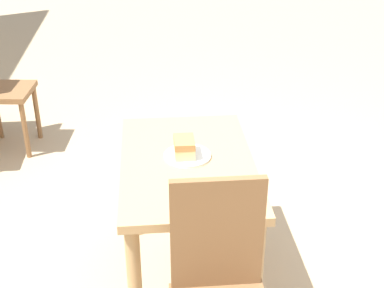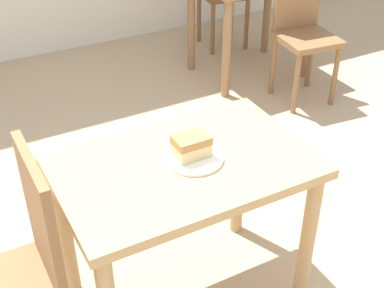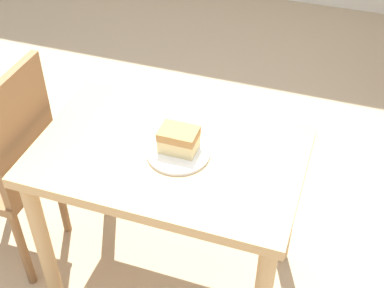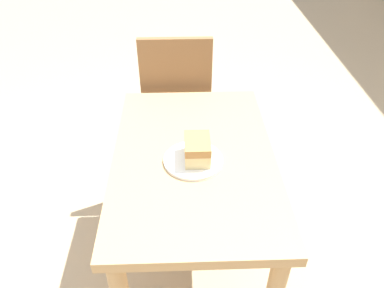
{
  "view_description": "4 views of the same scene",
  "coord_description": "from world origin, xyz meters",
  "px_view_note": "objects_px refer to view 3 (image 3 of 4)",
  "views": [
    {
      "loc": [
        -2.23,
        0.34,
        1.93
      ],
      "look_at": [
        -0.11,
        0.15,
        0.78
      ],
      "focal_mm": 50.0,
      "sensor_mm": 36.0,
      "label": 1
    },
    {
      "loc": [
        -0.86,
        -1.23,
        1.84
      ],
      "look_at": [
        -0.1,
        0.17,
        0.78
      ],
      "focal_mm": 50.0,
      "sensor_mm": 36.0,
      "label": 2
    },
    {
      "loc": [
        0.39,
        -1.12,
        1.92
      ],
      "look_at": [
        -0.07,
        0.23,
        0.72
      ],
      "focal_mm": 50.0,
      "sensor_mm": 36.0,
      "label": 3
    },
    {
      "loc": [
        0.95,
        0.13,
        1.6
      ],
      "look_at": [
        -0.11,
        0.16,
        0.78
      ],
      "focal_mm": 35.0,
      "sensor_mm": 36.0,
      "label": 4
    }
  ],
  "objects_px": {
    "cake_slice": "(179,140)",
    "chair_near_window": "(10,166)",
    "plate": "(178,153)",
    "dining_table_near": "(169,178)"
  },
  "relations": [
    {
      "from": "cake_slice",
      "to": "chair_near_window",
      "type": "bearing_deg",
      "value": -173.49
    },
    {
      "from": "plate",
      "to": "cake_slice",
      "type": "height_order",
      "value": "cake_slice"
    },
    {
      "from": "chair_near_window",
      "to": "plate",
      "type": "distance_m",
      "value": 0.71
    },
    {
      "from": "chair_near_window",
      "to": "cake_slice",
      "type": "height_order",
      "value": "chair_near_window"
    },
    {
      "from": "chair_near_window",
      "to": "plate",
      "type": "relative_size",
      "value": 4.35
    },
    {
      "from": "dining_table_near",
      "to": "plate",
      "type": "height_order",
      "value": "plate"
    },
    {
      "from": "dining_table_near",
      "to": "cake_slice",
      "type": "xyz_separation_m",
      "value": [
        0.03,
        0.01,
        0.18
      ]
    },
    {
      "from": "chair_near_window",
      "to": "cake_slice",
      "type": "bearing_deg",
      "value": 96.51
    },
    {
      "from": "dining_table_near",
      "to": "chair_near_window",
      "type": "relative_size",
      "value": 0.99
    },
    {
      "from": "chair_near_window",
      "to": "plate",
      "type": "bearing_deg",
      "value": 95.26
    }
  ]
}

